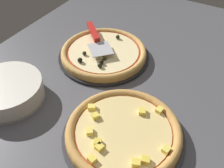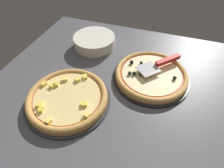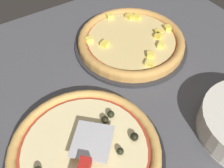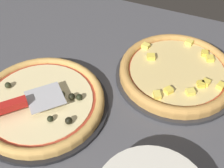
{
  "view_description": "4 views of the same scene",
  "coord_description": "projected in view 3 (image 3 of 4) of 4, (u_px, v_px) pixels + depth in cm",
  "views": [
    {
      "loc": [
        66.39,
        35.51,
        60.53
      ],
      "look_at": [
        12.16,
        4.28,
        3.0
      ],
      "focal_mm": 42.0,
      "sensor_mm": 36.0,
      "label": 1
    },
    {
      "loc": [
        -4.13,
        52.03,
        56.26
      ],
      "look_at": [
        12.16,
        4.28,
        3.0
      ],
      "focal_mm": 28.0,
      "sensor_mm": 36.0,
      "label": 2
    },
    {
      "loc": [
        -11.51,
        -32.57,
        53.0
      ],
      "look_at": [
        12.16,
        4.28,
        3.0
      ],
      "focal_mm": 42.0,
      "sensor_mm": 36.0,
      "label": 3
    },
    {
      "loc": [
        34.21,
        -48.76,
        61.94
      ],
      "look_at": [
        12.16,
        4.28,
        3.0
      ],
      "focal_mm": 50.0,
      "sensor_mm": 36.0,
      "label": 4
    }
  ],
  "objects": [
    {
      "name": "pizza_front",
      "position": [
        85.0,
        150.0,
        0.55
      ],
      "size": [
        32.38,
        32.38,
        3.72
      ],
      "color": "tan",
      "rests_on": "pizza_pan_front"
    },
    {
      "name": "ground_plane",
      "position": [
        79.0,
        129.0,
        0.63
      ],
      "size": [
        133.26,
        98.54,
        3.6
      ],
      "primitive_type": "cube",
      "color": "#4C4C51"
    },
    {
      "name": "pizza_back",
      "position": [
        131.0,
        40.0,
        0.79
      ],
      "size": [
        32.06,
        32.06,
        3.28
      ],
      "color": "#C68E47",
      "rests_on": "pizza_pan_back"
    },
    {
      "name": "pizza_pan_back",
      "position": [
        131.0,
        45.0,
        0.8
      ],
      "size": [
        34.1,
        34.1,
        1.0
      ],
      "primitive_type": "cylinder",
      "color": "#2D2D30",
      "rests_on": "ground_plane"
    },
    {
      "name": "pizza_pan_front",
      "position": [
        85.0,
        154.0,
        0.56
      ],
      "size": [
        34.45,
        34.45,
        1.0
      ],
      "primitive_type": "cylinder",
      "color": "black",
      "rests_on": "ground_plane"
    }
  ]
}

